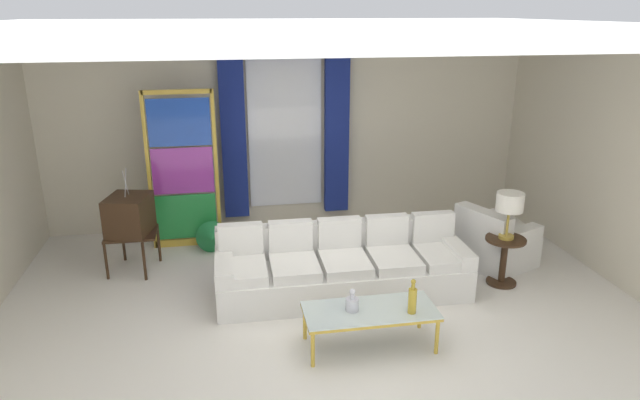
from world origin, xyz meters
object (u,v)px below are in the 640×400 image
(couch_white_long, at_px, (342,267))
(bottle_crystal_tall, at_px, (352,303))
(coffee_table, at_px, (370,313))
(round_side_table, at_px, (504,257))
(bottle_blue_decanter, at_px, (412,299))
(table_lamp_brass, at_px, (510,204))
(stained_glass_divider, at_px, (183,174))
(armchair_white, at_px, (494,244))
(peacock_figurine, at_px, (212,239))
(vintage_tv, at_px, (129,217))

(couch_white_long, relative_size, bottle_crystal_tall, 12.70)
(coffee_table, xyz_separation_m, bottle_crystal_tall, (-0.18, 0.01, 0.12))
(round_side_table, bearing_deg, bottle_blue_decanter, -143.31)
(couch_white_long, bearing_deg, coffee_table, -88.77)
(table_lamp_brass, bearing_deg, coffee_table, -151.93)
(table_lamp_brass, bearing_deg, bottle_blue_decanter, -143.31)
(bottle_crystal_tall, xyz_separation_m, round_side_table, (2.13, 1.02, -0.13))
(stained_glass_divider, relative_size, table_lamp_brass, 3.86)
(couch_white_long, xyz_separation_m, bottle_blue_decanter, (0.40, -1.32, 0.25))
(armchair_white, distance_m, peacock_figurine, 3.76)
(peacock_figurine, bearing_deg, bottle_blue_decanter, -54.60)
(coffee_table, height_order, bottle_blue_decanter, bottle_blue_decanter)
(bottle_crystal_tall, height_order, stained_glass_divider, stained_glass_divider)
(coffee_table, xyz_separation_m, table_lamp_brass, (1.95, 1.04, 0.66))
(table_lamp_brass, bearing_deg, round_side_table, 90.00)
(bottle_crystal_tall, distance_m, round_side_table, 2.36)
(couch_white_long, distance_m, round_side_table, 1.98)
(bottle_crystal_tall, distance_m, table_lamp_brass, 2.42)
(couch_white_long, xyz_separation_m, vintage_tv, (-2.50, 1.04, 0.42))
(couch_white_long, xyz_separation_m, bottle_crystal_tall, (-0.15, -1.18, 0.18))
(bottle_blue_decanter, xyz_separation_m, table_lamp_brass, (1.57, 1.17, 0.47))
(bottle_crystal_tall, height_order, peacock_figurine, bottle_crystal_tall)
(coffee_table, relative_size, armchair_white, 1.21)
(couch_white_long, bearing_deg, vintage_tv, 157.48)
(bottle_crystal_tall, bearing_deg, round_side_table, 25.72)
(bottle_blue_decanter, relative_size, table_lamp_brass, 0.62)
(couch_white_long, height_order, bottle_crystal_tall, couch_white_long)
(table_lamp_brass, bearing_deg, couch_white_long, 175.57)
(bottle_blue_decanter, height_order, table_lamp_brass, table_lamp_brass)
(bottle_crystal_tall, bearing_deg, table_lamp_brass, 25.72)
(table_lamp_brass, bearing_deg, vintage_tv, 165.11)
(couch_white_long, xyz_separation_m, stained_glass_divider, (-1.85, 1.73, 0.75))
(couch_white_long, distance_m, vintage_tv, 2.74)
(armchair_white, xyz_separation_m, table_lamp_brass, (-0.14, -0.53, 0.74))
(bottle_blue_decanter, bearing_deg, coffee_table, 161.04)
(couch_white_long, height_order, peacock_figurine, couch_white_long)
(vintage_tv, height_order, armchair_white, vintage_tv)
(bottle_crystal_tall, relative_size, peacock_figurine, 0.38)
(couch_white_long, relative_size, armchair_white, 2.74)
(bottle_crystal_tall, height_order, armchair_white, armchair_white)
(stained_glass_divider, distance_m, peacock_figurine, 0.97)
(armchair_white, height_order, peacock_figurine, armchair_white)
(vintage_tv, relative_size, table_lamp_brass, 2.36)
(coffee_table, relative_size, table_lamp_brass, 2.28)
(round_side_table, xyz_separation_m, table_lamp_brass, (0.00, -0.00, 0.67))
(bottle_crystal_tall, relative_size, armchair_white, 0.22)
(coffee_table, xyz_separation_m, round_side_table, (1.95, 1.04, -0.02))
(peacock_figurine, bearing_deg, bottle_crystal_tall, -61.96)
(bottle_blue_decanter, xyz_separation_m, stained_glass_divider, (-2.25, 3.05, 0.50))
(couch_white_long, height_order, stained_glass_divider, stained_glass_divider)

